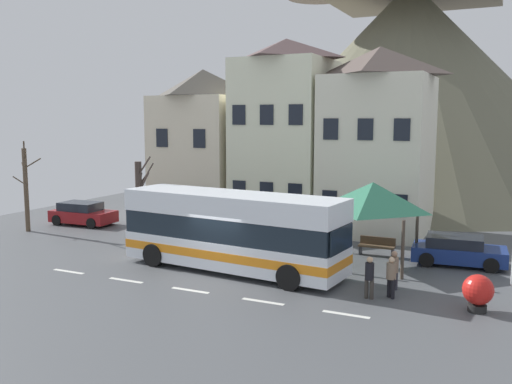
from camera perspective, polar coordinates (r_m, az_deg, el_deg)
ground_plane at (r=22.74m, az=-4.29°, el=-8.85°), size 40.00×60.00×0.07m
townhouse_00 at (r=35.65m, az=-5.38°, el=4.84°), size 5.24×5.39×9.44m
townhouse_01 at (r=33.15m, az=3.06°, el=6.00°), size 5.11×5.49×10.98m
townhouse_02 at (r=31.55m, az=12.40°, el=5.10°), size 5.47×5.64×10.26m
hilltop_castle at (r=49.90m, az=15.24°, el=11.14°), size 34.39×34.39×24.81m
transit_bus at (r=23.34m, az=-2.44°, el=-4.13°), size 9.97×3.41×3.29m
bus_shelter at (r=24.53m, az=11.89°, el=-0.52°), size 3.60×3.60×3.66m
parked_car_00 at (r=26.03m, az=19.99°, el=-5.66°), size 4.05×2.25×1.28m
parked_car_01 at (r=35.20m, az=-17.36°, el=-2.13°), size 3.96×2.07×1.36m
parked_car_02 at (r=31.82m, az=-8.76°, el=-2.93°), size 4.16×2.33×1.30m
pedestrian_00 at (r=20.58m, az=13.71°, el=-8.21°), size 0.35×0.35×1.50m
pedestrian_01 at (r=20.33m, az=11.56°, el=-8.36°), size 0.34×0.32×1.54m
pedestrian_02 at (r=21.50m, az=13.96°, el=-7.74°), size 0.33×0.37×1.51m
public_bench at (r=26.71m, az=12.30°, el=-5.40°), size 1.67×0.48×0.87m
harbour_buoy at (r=20.07m, az=21.82°, el=-9.43°), size 1.02×1.02×1.27m
bare_tree_00 at (r=33.92m, az=-22.53°, el=0.40°), size 1.72×1.06×5.18m
bare_tree_01 at (r=28.05m, az=-11.87°, el=-1.09°), size 1.22×1.15×4.59m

